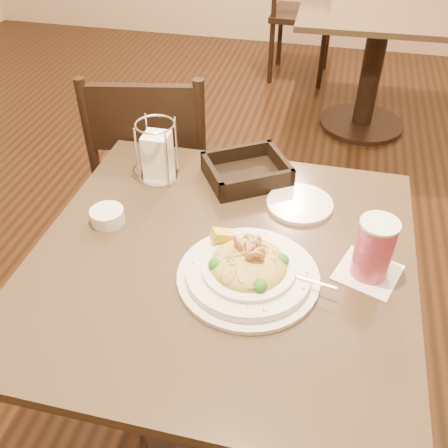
% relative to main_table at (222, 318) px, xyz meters
% --- Properties ---
extents(ground, '(7.00, 7.00, 0.00)m').
position_rel_main_table_xyz_m(ground, '(0.00, 0.00, -0.50)').
color(ground, black).
rests_on(ground, ground).
extents(main_table, '(0.90, 0.90, 0.73)m').
position_rel_main_table_xyz_m(main_table, '(0.00, 0.00, 0.00)').
color(main_table, black).
rests_on(main_table, ground).
extents(background_table, '(0.92, 0.92, 0.73)m').
position_rel_main_table_xyz_m(background_table, '(0.40, 2.14, 0.00)').
color(background_table, black).
rests_on(background_table, ground).
extents(dining_chair_near, '(0.50, 0.50, 0.93)m').
position_rel_main_table_xyz_m(dining_chair_near, '(-0.40, 0.61, -0.00)').
color(dining_chair_near, black).
rests_on(dining_chair_near, ground).
extents(dining_chair_far, '(0.43, 0.43, 0.93)m').
position_rel_main_table_xyz_m(dining_chair_far, '(-0.09, 2.78, -0.00)').
color(dining_chair_far, black).
rests_on(dining_chair_far, ground).
extents(pasta_bowl, '(0.36, 0.32, 0.10)m').
position_rel_main_table_xyz_m(pasta_bowl, '(0.07, -0.06, 0.26)').
color(pasta_bowl, white).
rests_on(pasta_bowl, main_table).
extents(drink_glass, '(0.17, 0.17, 0.15)m').
position_rel_main_table_xyz_m(drink_glass, '(0.34, 0.02, 0.30)').
color(drink_glass, white).
rests_on(drink_glass, main_table).
extents(bread_basket, '(0.28, 0.27, 0.06)m').
position_rel_main_table_xyz_m(bread_basket, '(-0.01, 0.33, 0.25)').
color(bread_basket, black).
rests_on(bread_basket, main_table).
extents(napkin_caddy, '(0.11, 0.11, 0.18)m').
position_rel_main_table_xyz_m(napkin_caddy, '(-0.25, 0.28, 0.31)').
color(napkin_caddy, silver).
rests_on(napkin_caddy, main_table).
extents(side_plate, '(0.23, 0.23, 0.01)m').
position_rel_main_table_xyz_m(side_plate, '(0.16, 0.24, 0.24)').
color(side_plate, white).
rests_on(side_plate, main_table).
extents(butter_ramekin, '(0.09, 0.09, 0.04)m').
position_rel_main_table_xyz_m(butter_ramekin, '(-0.31, 0.05, 0.25)').
color(butter_ramekin, white).
rests_on(butter_ramekin, main_table).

